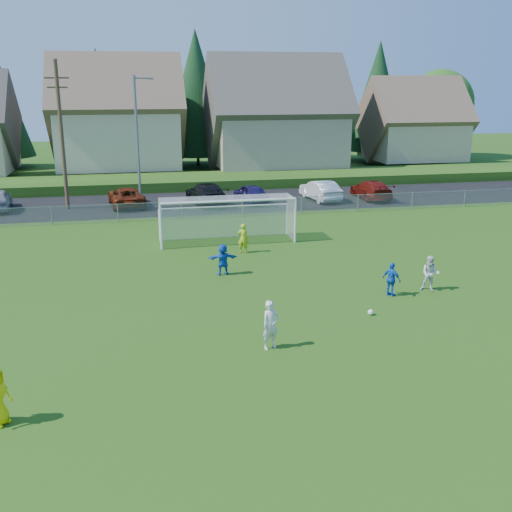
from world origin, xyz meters
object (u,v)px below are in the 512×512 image
at_px(soccer_goal, 226,212).
at_px(car_f, 320,190).
at_px(car_d, 206,194).
at_px(car_g, 371,190).
at_px(soccer_ball, 371,312).
at_px(player_white_a, 270,325).
at_px(player_white_b, 430,274).
at_px(player_blue_a, 392,279).
at_px(car_e, 251,193).
at_px(car_c, 126,197).
at_px(player_blue_b, 223,259).
at_px(goalkeeper, 243,238).

bearing_deg(soccer_goal, car_f, 50.18).
xyz_separation_m(car_d, car_g, (12.50, -0.49, -0.07)).
relative_size(soccer_ball, car_d, 0.04).
relative_size(player_white_a, car_f, 0.37).
xyz_separation_m(player_white_b, player_blue_a, (-1.86, -0.26, -0.05)).
relative_size(player_white_b, car_e, 0.37).
relative_size(player_white_a, car_e, 0.40).
relative_size(player_blue_a, car_f, 0.31).
relative_size(car_e, soccer_goal, 0.56).
height_order(soccer_ball, car_c, car_c).
xyz_separation_m(car_e, soccer_goal, (-3.46, -10.54, 0.92)).
xyz_separation_m(player_blue_b, car_c, (-4.35, 17.20, -0.05)).
bearing_deg(soccer_goal, car_e, 71.80).
bearing_deg(car_f, soccer_goal, 42.71).
height_order(car_g, soccer_goal, soccer_goal).
bearing_deg(soccer_ball, car_f, 77.15).
bearing_deg(player_blue_b, goalkeeper, -114.53).
distance_m(soccer_ball, car_f, 23.20).
xyz_separation_m(goalkeeper, soccer_goal, (-0.46, 2.55, 0.86)).
bearing_deg(car_c, player_white_a, 94.04).
xyz_separation_m(goalkeeper, car_d, (-0.24, 13.31, 0.00)).
xyz_separation_m(soccer_ball, car_f, (5.16, 22.61, 0.63)).
xyz_separation_m(player_blue_a, soccer_goal, (-5.25, 10.24, 0.92)).
distance_m(player_blue_a, player_blue_b, 7.64).
xyz_separation_m(soccer_ball, player_blue_b, (-4.73, 6.08, 0.62)).
relative_size(car_d, car_g, 1.10).
bearing_deg(car_f, car_c, -10.13).
bearing_deg(car_f, car_d, -9.12).
bearing_deg(car_c, soccer_ball, 104.91).
bearing_deg(car_d, player_blue_b, 77.92).
height_order(car_c, car_g, car_g).
xyz_separation_m(car_g, soccer_goal, (-12.73, -10.28, 0.93)).
bearing_deg(soccer_ball, player_blue_a, 48.58).
height_order(soccer_ball, player_blue_a, player_blue_a).
bearing_deg(player_white_b, car_d, 138.05).
bearing_deg(car_e, soccer_ball, 82.52).
bearing_deg(car_d, player_blue_a, 95.96).
relative_size(car_d, soccer_goal, 0.71).
bearing_deg(player_blue_b, soccer_ball, 127.96).
bearing_deg(goalkeeper, car_d, -73.36).
bearing_deg(soccer_ball, soccer_goal, 106.62).
height_order(player_white_a, car_g, player_white_a).
xyz_separation_m(car_d, soccer_goal, (-0.22, -10.76, 0.86)).
distance_m(soccer_ball, player_blue_b, 7.73).
bearing_deg(car_g, car_f, -3.29).
distance_m(goalkeeper, car_d, 13.32).
relative_size(player_blue_a, car_e, 0.34).
distance_m(player_white_a, car_f, 26.50).
height_order(soccer_ball, player_white_a, player_white_a).
bearing_deg(car_d, soccer_goal, 81.32).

